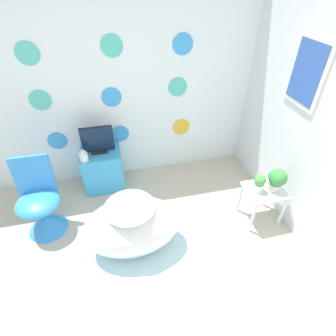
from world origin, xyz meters
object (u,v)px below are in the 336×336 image
at_px(chair, 42,211).
at_px(tv, 98,141).
at_px(bathtub, 132,226).
at_px(potted_plant_left, 259,183).
at_px(potted_plant_right, 277,179).
at_px(vase, 84,156).

xyz_separation_m(chair, tv, (0.65, 0.58, 0.41)).
height_order(bathtub, potted_plant_left, potted_plant_left).
relative_size(bathtub, chair, 1.10).
height_order(potted_plant_left, potted_plant_right, potted_plant_right).
height_order(tv, vase, tv).
distance_m(vase, potted_plant_right, 2.10).
xyz_separation_m(potted_plant_left, potted_plant_right, (0.18, -0.02, 0.03)).
xyz_separation_m(bathtub, potted_plant_right, (1.51, 0.03, 0.28)).
relative_size(chair, potted_plant_left, 4.09).
bearing_deg(bathtub, tv, 103.30).
height_order(bathtub, tv, tv).
height_order(bathtub, chair, chair).
bearing_deg(vase, potted_plant_left, -25.34).
height_order(vase, potted_plant_left, vase).
distance_m(bathtub, chair, 1.00).
bearing_deg(potted_plant_right, tv, 150.54).
relative_size(bathtub, vase, 6.92).
height_order(vase, potted_plant_right, potted_plant_right).
relative_size(tv, potted_plant_left, 1.79).
bearing_deg(chair, potted_plant_left, -9.95).
bearing_deg(vase, potted_plant_right, -23.81).
height_order(bathtub, potted_plant_right, potted_plant_right).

